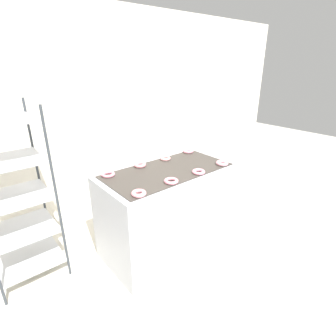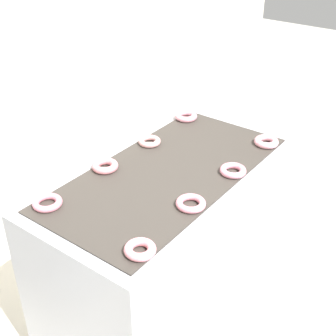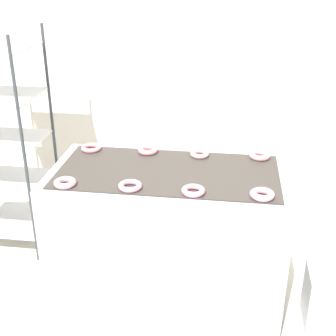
{
  "view_description": "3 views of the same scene",
  "coord_description": "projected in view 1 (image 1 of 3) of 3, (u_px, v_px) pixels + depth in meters",
  "views": [
    {
      "loc": [
        -1.66,
        -1.36,
        2.06
      ],
      "look_at": [
        0.0,
        0.63,
        1.01
      ],
      "focal_mm": 28.0,
      "sensor_mm": 36.0,
      "label": 1
    },
    {
      "loc": [
        -1.64,
        -0.59,
        2.25
      ],
      "look_at": [
        0.0,
        0.63,
        1.01
      ],
      "focal_mm": 50.0,
      "sensor_mm": 36.0,
      "label": 2
    },
    {
      "loc": [
        0.37,
        -1.98,
        2.21
      ],
      "look_at": [
        0.0,
        0.63,
        1.01
      ],
      "focal_mm": 50.0,
      "sensor_mm": 36.0,
      "label": 3
    }
  ],
  "objects": [
    {
      "name": "donut_near_left",
      "position": [
        139.0,
        193.0,
        2.26
      ],
      "size": [
        0.13,
        0.13,
        0.04
      ],
      "primitive_type": "torus",
      "color": "pink",
      "rests_on": "fryer_machine"
    },
    {
      "name": "fryer_machine",
      "position": [
        168.0,
        210.0,
        2.99
      ],
      "size": [
        1.48,
        0.76,
        0.99
      ],
      "color": "#A8AAB2",
      "rests_on": "ground_plane"
    },
    {
      "name": "glaze_bin",
      "position": [
        230.0,
        206.0,
        3.67
      ],
      "size": [
        0.28,
        0.28,
        0.38
      ],
      "color": "#A8AAB2",
      "rests_on": "ground_plane"
    },
    {
      "name": "donut_far_left",
      "position": [
        108.0,
        174.0,
        2.65
      ],
      "size": [
        0.14,
        0.14,
        0.03
      ],
      "primitive_type": "torus",
      "color": "pink",
      "rests_on": "fryer_machine"
    },
    {
      "name": "donut_far_midright",
      "position": [
        165.0,
        158.0,
        3.09
      ],
      "size": [
        0.13,
        0.13,
        0.03
      ],
      "primitive_type": "torus",
      "color": "#CF8F8E",
      "rests_on": "fryer_machine"
    },
    {
      "name": "baking_rack_cart",
      "position": [
        14.0,
        197.0,
        2.44
      ],
      "size": [
        0.62,
        0.59,
        1.75
      ],
      "color": "#33383D",
      "rests_on": "ground_plane"
    },
    {
      "name": "donut_near_midright",
      "position": [
        199.0,
        172.0,
        2.71
      ],
      "size": [
        0.14,
        0.14,
        0.03
      ],
      "primitive_type": "torus",
      "color": "pink",
      "rests_on": "fryer_machine"
    },
    {
      "name": "donut_near_right",
      "position": [
        222.0,
        163.0,
        2.94
      ],
      "size": [
        0.14,
        0.14,
        0.04
      ],
      "primitive_type": "torus",
      "color": "pink",
      "rests_on": "fryer_machine"
    },
    {
      "name": "donut_far_right",
      "position": [
        188.0,
        151.0,
        3.34
      ],
      "size": [
        0.14,
        0.14,
        0.04
      ],
      "primitive_type": "torus",
      "color": "pink",
      "rests_on": "fryer_machine"
    },
    {
      "name": "ground_plane",
      "position": [
        207.0,
        275.0,
        2.73
      ],
      "size": [
        14.0,
        14.0,
        0.0
      ],
      "primitive_type": "plane",
      "color": "beige"
    },
    {
      "name": "donut_far_midleft",
      "position": [
        140.0,
        165.0,
        2.89
      ],
      "size": [
        0.14,
        0.14,
        0.04
      ],
      "primitive_type": "torus",
      "color": "#D88187",
      "rests_on": "fryer_machine"
    },
    {
      "name": "donut_near_midleft",
      "position": [
        171.0,
        181.0,
        2.5
      ],
      "size": [
        0.14,
        0.14,
        0.03
      ],
      "primitive_type": "torus",
      "color": "pink",
      "rests_on": "fryer_machine"
    },
    {
      "name": "wall_back",
      "position": [
        101.0,
        112.0,
        3.72
      ],
      "size": [
        8.0,
        0.05,
        2.8
      ],
      "color": "silver",
      "rests_on": "ground_plane"
    }
  ]
}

